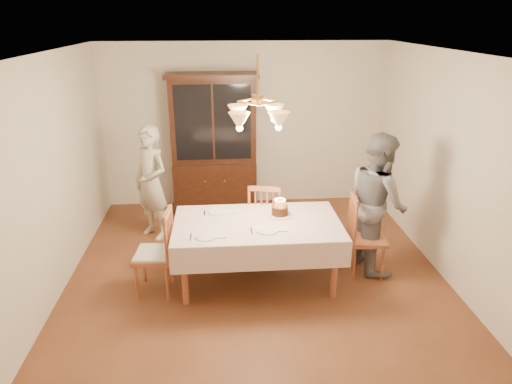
{
  "coord_description": "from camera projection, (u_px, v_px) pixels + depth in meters",
  "views": [
    {
      "loc": [
        -0.39,
        -4.7,
        2.96
      ],
      "look_at": [
        0.0,
        0.2,
        1.05
      ],
      "focal_mm": 32.0,
      "sensor_mm": 36.0,
      "label": 1
    }
  ],
  "objects": [
    {
      "name": "ground",
      "position": [
        257.0,
        279.0,
        5.47
      ],
      "size": [
        5.0,
        5.0,
        0.0
      ],
      "primitive_type": "plane",
      "color": "#5B2F1A",
      "rests_on": "ground"
    },
    {
      "name": "room_shell",
      "position": [
        257.0,
        153.0,
        4.9
      ],
      "size": [
        5.0,
        5.0,
        5.0
      ],
      "color": "white",
      "rests_on": "ground"
    },
    {
      "name": "dining_table",
      "position": [
        257.0,
        228.0,
        5.22
      ],
      "size": [
        1.9,
        1.1,
        0.76
      ],
      "color": "brown",
      "rests_on": "ground"
    },
    {
      "name": "china_hutch",
      "position": [
        214.0,
        146.0,
        7.15
      ],
      "size": [
        1.38,
        0.54,
        2.16
      ],
      "color": "black",
      "rests_on": "ground"
    },
    {
      "name": "chair_far_side",
      "position": [
        266.0,
        222.0,
        5.95
      ],
      "size": [
        0.52,
        0.5,
        1.0
      ],
      "color": "brown",
      "rests_on": "ground"
    },
    {
      "name": "chair_left_end",
      "position": [
        154.0,
        255.0,
        5.1
      ],
      "size": [
        0.45,
        0.47,
        1.0
      ],
      "color": "brown",
      "rests_on": "ground"
    },
    {
      "name": "chair_right_end",
      "position": [
        366.0,
        239.0,
        5.49
      ],
      "size": [
        0.46,
        0.48,
        1.0
      ],
      "color": "brown",
      "rests_on": "ground"
    },
    {
      "name": "elderly_woman",
      "position": [
        151.0,
        183.0,
        6.28
      ],
      "size": [
        0.69,
        0.68,
        1.6
      ],
      "primitive_type": "imported",
      "rotation": [
        0.0,
        0.0,
        -0.75
      ],
      "color": "beige",
      "rests_on": "ground"
    },
    {
      "name": "adult_in_grey",
      "position": [
        377.0,
        202.0,
        5.51
      ],
      "size": [
        0.73,
        0.89,
        1.71
      ],
      "primitive_type": "imported",
      "rotation": [
        0.0,
        0.0,
        1.68
      ],
      "color": "slate",
      "rests_on": "ground"
    },
    {
      "name": "birthday_cake",
      "position": [
        280.0,
        211.0,
        5.35
      ],
      "size": [
        0.3,
        0.3,
        0.2
      ],
      "color": "white",
      "rests_on": "dining_table"
    },
    {
      "name": "place_setting_near_left",
      "position": [
        207.0,
        236.0,
        4.85
      ],
      "size": [
        0.38,
        0.23,
        0.02
      ],
      "color": "white",
      "rests_on": "dining_table"
    },
    {
      "name": "place_setting_near_right",
      "position": [
        268.0,
        230.0,
        4.99
      ],
      "size": [
        0.4,
        0.25,
        0.02
      ],
      "color": "white",
      "rests_on": "dining_table"
    },
    {
      "name": "place_setting_far_left",
      "position": [
        220.0,
        212.0,
        5.44
      ],
      "size": [
        0.4,
        0.25,
        0.02
      ],
      "color": "white",
      "rests_on": "dining_table"
    },
    {
      "name": "chandelier",
      "position": [
        258.0,
        116.0,
        4.75
      ],
      "size": [
        0.62,
        0.62,
        0.73
      ],
      "color": "#BF8C3F",
      "rests_on": "ground"
    }
  ]
}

